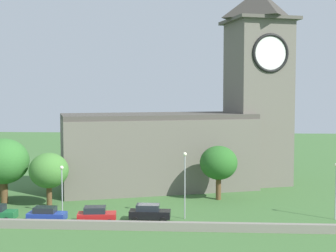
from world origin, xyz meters
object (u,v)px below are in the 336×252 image
Objects in this scene: car_black at (149,213)px; tree_riverside_east at (4,162)px; church at (197,126)px; car_red at (96,215)px; car_blue at (46,215)px; tree_riverside_west at (49,171)px; streetlamp_west_mid at (62,182)px; tree_by_tower at (219,163)px; streetlamp_east_mid at (336,182)px; tree_churchyard at (0,163)px; streetlamp_central at (185,175)px.

car_black is 0.54× the size of tree_riverside_east.
church is 26.32m from car_red.
church is at bearing 53.00° from car_blue.
car_black is 15.35m from tree_riverside_west.
car_red is 0.64× the size of tree_riverside_west.
car_red is 0.74× the size of streetlamp_west_mid.
streetlamp_west_mid is 0.81× the size of tree_by_tower.
church is 25.33m from streetlamp_east_mid.
streetlamp_east_mid is (32.71, 3.21, 3.51)m from car_blue.
tree_riverside_west is at bearing 172.77° from streetlamp_east_mid.
streetlamp_east_mid is (27.02, 3.33, 3.44)m from car_red.
car_black is 0.63× the size of tree_by_tower.
tree_riverside_west is (6.35, -1.13, -0.96)m from tree_riverside_east.
tree_by_tower reaches higher than car_black.
car_blue is at bearing -75.09° from tree_riverside_west.
car_black is at bearing -20.60° from tree_riverside_east.
tree_riverside_east is 6.52m from tree_riverside_west.
car_blue is at bearing -106.74° from streetlamp_west_mid.
car_blue is 4.54m from streetlamp_west_mid.
car_red is 20.81m from tree_churchyard.
car_black is at bearing -9.78° from streetlamp_west_mid.
tree_riverside_east is 1.25× the size of tree_riverside_west.
streetlamp_central is 1.19× the size of streetlamp_east_mid.
tree_riverside_east is at bearing 172.32° from streetlamp_east_mid.
car_black is 5.85m from streetlamp_central.
car_blue is 23.91m from tree_by_tower.
tree_by_tower is at bearing -72.20° from church.
tree_by_tower is 0.86× the size of tree_riverside_east.
streetlamp_central is at bearing -2.41° from streetlamp_west_mid.
tree_by_tower is (18.83, 9.71, 0.92)m from streetlamp_west_mid.
tree_riverside_west is (-13.50, 6.33, 3.61)m from car_black.
tree_riverside_east is (-28.14, -4.07, 0.56)m from tree_by_tower.
car_blue is 33.06m from streetlamp_east_mid.
tree_riverside_west is at bearing 163.67° from streetlamp_central.
tree_riverside_west is at bearing -30.60° from tree_churchyard.
streetlamp_central is 27.72m from tree_churchyard.
tree_churchyard is at bearing -160.38° from church.
streetlamp_west_mid is 31.78m from streetlamp_east_mid.
streetlamp_central is at bearing -16.33° from tree_riverside_west.
streetlamp_central is 11.19m from tree_by_tower.
car_black is 24.88m from tree_churchyard.
tree_by_tower is 30.14m from tree_churchyard.
streetlamp_central is 24.64m from tree_riverside_east.
tree_riverside_east reaches higher than car_blue.
streetlamp_central is 0.90× the size of tree_riverside_east.
tree_by_tower reaches higher than streetlamp_east_mid.
church is 29.16m from tree_churchyard.
tree_by_tower is at bearing 27.29° from streetlamp_west_mid.
tree_churchyard reaches higher than tree_riverside_west.
streetlamp_west_mid reaches higher than car_blue.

